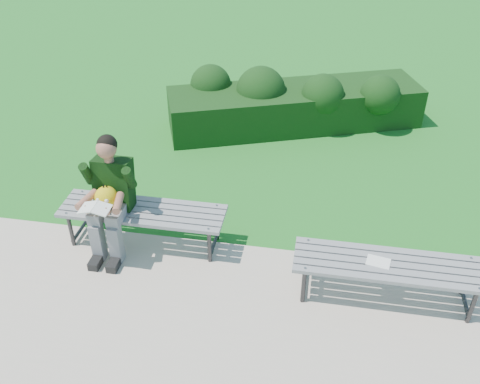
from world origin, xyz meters
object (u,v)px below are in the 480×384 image
(hedge, at_px, (291,102))
(bench_left, at_px, (143,214))
(paper_sheet, at_px, (378,262))
(bench_right, at_px, (388,268))
(seated_boy, at_px, (109,193))

(hedge, distance_m, bench_left, 3.43)
(hedge, distance_m, paper_sheet, 3.77)
(bench_right, bearing_deg, paper_sheet, 180.00)
(hedge, xyz_separation_m, bench_right, (1.26, -3.58, 0.02))
(seated_boy, bearing_deg, paper_sheet, -6.65)
(bench_left, bearing_deg, hedge, 67.26)
(bench_left, xyz_separation_m, bench_right, (2.59, -0.42, 0.00))
(hedge, relative_size, bench_right, 2.19)
(bench_right, distance_m, paper_sheet, 0.12)
(hedge, relative_size, bench_left, 2.19)
(bench_right, height_order, paper_sheet, bench_right)
(bench_left, relative_size, seated_boy, 1.37)
(bench_right, distance_m, seated_boy, 2.92)
(seated_boy, relative_size, paper_sheet, 5.33)
(bench_left, xyz_separation_m, seated_boy, (-0.30, -0.09, 0.30))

